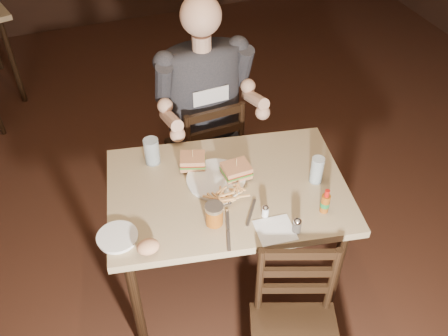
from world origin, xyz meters
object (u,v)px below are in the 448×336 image
object	(u,v)px
hot_sauce	(326,201)
side_plate	(118,238)
chair_far	(205,151)
glass_left	(152,151)
syrup_dispenser	(214,214)
dinner_plate	(216,180)
glass_right	(317,170)
main_table	(228,201)
diner	(206,85)

from	to	relation	value
hot_sauce	side_plate	bearing A→B (deg)	170.55
chair_far	hot_sauce	world-z (taller)	hot_sauce
glass_left	syrup_dispenser	world-z (taller)	glass_left
dinner_plate	glass_left	xyz separation A→B (m)	(-0.25, 0.23, 0.06)
syrup_dispenser	glass_right	bearing A→B (deg)	19.28
main_table	glass_left	bearing A→B (deg)	133.99
hot_sauce	syrup_dispenser	world-z (taller)	hot_sauce
diner	hot_sauce	size ratio (longest dim) A/B	7.72
main_table	hot_sauce	xyz separation A→B (m)	(0.35, -0.28, 0.15)
diner	hot_sauce	bearing A→B (deg)	-78.02
dinner_plate	hot_sauce	bearing A→B (deg)	-41.22
dinner_plate	side_plate	distance (m)	0.54
chair_far	side_plate	distance (m)	1.09
main_table	chair_far	distance (m)	0.73
main_table	side_plate	distance (m)	0.56
chair_far	side_plate	size ratio (longest dim) A/B	5.05
diner	syrup_dispenser	world-z (taller)	diner
glass_left	syrup_dispenser	distance (m)	0.50
dinner_plate	glass_left	distance (m)	0.35
main_table	side_plate	xyz separation A→B (m)	(-0.54, -0.13, 0.10)
side_plate	dinner_plate	bearing A→B (deg)	20.91
glass_left	glass_right	distance (m)	0.79
diner	dinner_plate	size ratio (longest dim) A/B	3.60
side_plate	chair_far	bearing A→B (deg)	51.82
main_table	side_plate	bearing A→B (deg)	-166.13
main_table	diner	distance (m)	0.68
diner	syrup_dispenser	distance (m)	0.85
dinner_plate	hot_sauce	xyz separation A→B (m)	(0.39, -0.34, 0.06)
side_plate	main_table	bearing A→B (deg)	13.87
syrup_dispenser	glass_left	bearing A→B (deg)	117.78
diner	glass_right	distance (m)	0.79
glass_right	side_plate	distance (m)	0.95
chair_far	glass_right	xyz separation A→B (m)	(0.31, -0.77, 0.41)
glass_left	glass_right	world-z (taller)	same
main_table	hot_sauce	world-z (taller)	hot_sauce
glass_right	side_plate	xyz separation A→B (m)	(-0.94, -0.04, -0.06)
glass_left	chair_far	bearing A→B (deg)	45.16
syrup_dispenser	diner	bearing A→B (deg)	83.97
diner	syrup_dispenser	xyz separation A→B (m)	(-0.23, -0.81, -0.10)
main_table	glass_left	xyz separation A→B (m)	(-0.28, 0.29, 0.16)
main_table	dinner_plate	size ratio (longest dim) A/B	4.49
main_table	diner	size ratio (longest dim) A/B	1.25
main_table	side_plate	world-z (taller)	side_plate
glass_left	hot_sauce	xyz separation A→B (m)	(0.63, -0.57, -0.01)
glass_left	hot_sauce	bearing A→B (deg)	-42.18
main_table	syrup_dispenser	size ratio (longest dim) A/B	11.68
diner	glass_left	bearing A→B (deg)	-142.42
syrup_dispenser	side_plate	world-z (taller)	syrup_dispenser
diner	glass_left	distance (m)	0.52
main_table	syrup_dispenser	bearing A→B (deg)	-124.75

